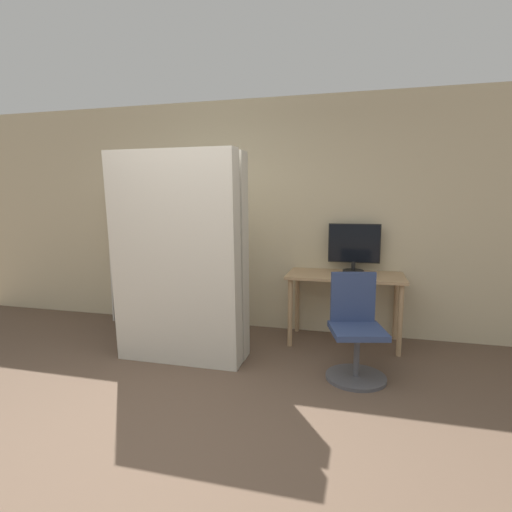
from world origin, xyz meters
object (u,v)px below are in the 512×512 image
(bookshelf, at_px, (138,257))
(office_chair, at_px, (356,337))
(mattress_far, at_px, (187,256))
(monitor, at_px, (354,246))
(mattress_near, at_px, (175,260))

(bookshelf, bearing_deg, office_chair, -21.18)
(mattress_far, bearing_deg, office_chair, -4.73)
(monitor, distance_m, office_chair, 1.23)
(mattress_near, bearing_deg, bookshelf, 132.71)
(bookshelf, height_order, mattress_far, mattress_far)
(monitor, height_order, mattress_near, mattress_near)
(office_chair, relative_size, bookshelf, 0.54)
(mattress_near, xyz_separation_m, mattress_far, (0.00, 0.26, -0.00))
(office_chair, bearing_deg, bookshelf, 158.82)
(monitor, relative_size, bookshelf, 0.33)
(monitor, relative_size, mattress_near, 0.28)
(mattress_near, bearing_deg, mattress_far, 90.00)
(bookshelf, xyz_separation_m, mattress_near, (1.09, -1.18, 0.17))
(bookshelf, bearing_deg, monitor, -0.76)
(mattress_near, height_order, mattress_far, mattress_near)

